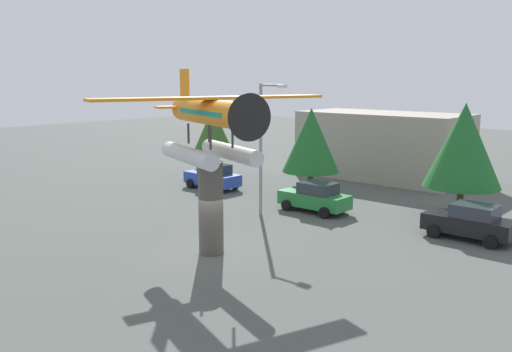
# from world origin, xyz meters

# --- Properties ---
(ground_plane) EXTENTS (140.00, 140.00, 0.00)m
(ground_plane) POSITION_xyz_m (0.00, 0.00, 0.00)
(ground_plane) COLOR #4C514C
(display_pedestal) EXTENTS (1.10, 1.10, 4.14)m
(display_pedestal) POSITION_xyz_m (0.00, 0.00, 2.07)
(display_pedestal) COLOR #4C4742
(display_pedestal) RESTS_ON ground
(floatplane_monument) EXTENTS (7.20, 10.17, 4.00)m
(floatplane_monument) POSITION_xyz_m (0.12, -0.04, 5.81)
(floatplane_monument) COLOR silver
(floatplane_monument) RESTS_ON display_pedestal
(car_near_blue) EXTENTS (4.20, 2.02, 1.76)m
(car_near_blue) POSITION_xyz_m (-10.34, 10.04, 0.88)
(car_near_blue) COLOR #2847B7
(car_near_blue) RESTS_ON ground
(car_mid_green) EXTENTS (4.20, 2.02, 1.76)m
(car_mid_green) POSITION_xyz_m (-1.02, 9.33, 0.88)
(car_mid_green) COLOR #237A38
(car_mid_green) RESTS_ON ground
(car_far_black) EXTENTS (4.20, 2.02, 1.76)m
(car_far_black) POSITION_xyz_m (7.82, 9.78, 0.88)
(car_far_black) COLOR black
(car_far_black) RESTS_ON ground
(streetlight_primary) EXTENTS (1.84, 0.28, 7.43)m
(streetlight_primary) POSITION_xyz_m (-2.81, 6.79, 4.34)
(streetlight_primary) COLOR gray
(streetlight_primary) RESTS_ON ground
(storefront_building) EXTENTS (12.62, 6.02, 5.08)m
(storefront_building) POSITION_xyz_m (-3.70, 22.00, 2.54)
(storefront_building) COLOR #9E9384
(storefront_building) RESTS_ON ground
(tree_west) EXTENTS (3.26, 3.26, 5.54)m
(tree_west) POSITION_xyz_m (-13.02, 12.70, 3.71)
(tree_west) COLOR brown
(tree_west) RESTS_ON ground
(tree_east) EXTENTS (3.71, 3.71, 5.84)m
(tree_east) POSITION_xyz_m (-3.58, 12.36, 3.76)
(tree_east) COLOR brown
(tree_east) RESTS_ON ground
(tree_center_back) EXTENTS (4.14, 4.14, 6.42)m
(tree_center_back) POSITION_xyz_m (5.92, 13.31, 4.11)
(tree_center_back) COLOR brown
(tree_center_back) RESTS_ON ground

